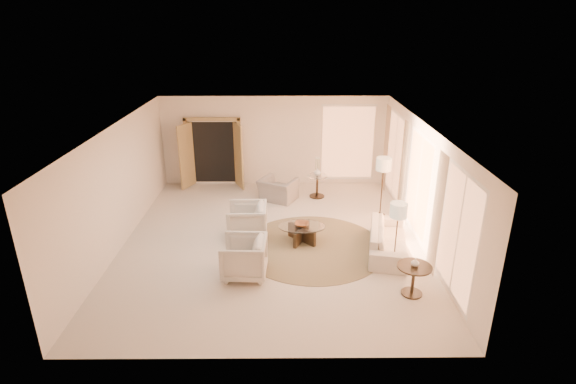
{
  "coord_description": "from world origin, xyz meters",
  "views": [
    {
      "loc": [
        0.32,
        -9.65,
        5.06
      ],
      "look_at": [
        0.4,
        0.4,
        1.1
      ],
      "focal_mm": 28.0,
      "sensor_mm": 36.0,
      "label": 1
    }
  ],
  "objects_px": {
    "end_table": "(414,275)",
    "floor_lamp_far": "(398,213)",
    "end_vase": "(415,262)",
    "sofa": "(388,239)",
    "coffee_table": "(302,232)",
    "side_vase": "(317,172)",
    "floor_lamp_near": "(384,167)",
    "side_table": "(317,184)",
    "bowl": "(302,224)",
    "armchair_right": "(244,256)",
    "armchair_left": "(247,220)",
    "accent_chair": "(278,186)"
  },
  "relations": [
    {
      "from": "side_table",
      "to": "end_vase",
      "type": "relative_size",
      "value": 4.08
    },
    {
      "from": "sofa",
      "to": "end_vase",
      "type": "relative_size",
      "value": 12.62
    },
    {
      "from": "floor_lamp_far",
      "to": "armchair_left",
      "type": "bearing_deg",
      "value": 156.74
    },
    {
      "from": "armchair_left",
      "to": "end_table",
      "type": "distance_m",
      "value": 4.17
    },
    {
      "from": "coffee_table",
      "to": "sofa",
      "type": "bearing_deg",
      "value": -13.79
    },
    {
      "from": "end_vase",
      "to": "bowl",
      "type": "bearing_deg",
      "value": 133.19
    },
    {
      "from": "accent_chair",
      "to": "floor_lamp_near",
      "type": "bearing_deg",
      "value": -175.17
    },
    {
      "from": "coffee_table",
      "to": "side_vase",
      "type": "relative_size",
      "value": 5.9
    },
    {
      "from": "armchair_right",
      "to": "floor_lamp_far",
      "type": "bearing_deg",
      "value": 98.17
    },
    {
      "from": "end_vase",
      "to": "accent_chair",
      "type": "bearing_deg",
      "value": 118.98
    },
    {
      "from": "floor_lamp_far",
      "to": "side_table",
      "type": "bearing_deg",
      "value": 108.99
    },
    {
      "from": "end_table",
      "to": "end_vase",
      "type": "xyz_separation_m",
      "value": [
        -0.0,
        0.0,
        0.27
      ]
    },
    {
      "from": "sofa",
      "to": "side_vase",
      "type": "relative_size",
      "value": 9.49
    },
    {
      "from": "end_vase",
      "to": "sofa",
      "type": "bearing_deg",
      "value": 93.53
    },
    {
      "from": "armchair_right",
      "to": "end_table",
      "type": "bearing_deg",
      "value": 80.22
    },
    {
      "from": "sofa",
      "to": "armchair_left",
      "type": "relative_size",
      "value": 2.23
    },
    {
      "from": "side_vase",
      "to": "floor_lamp_near",
      "type": "bearing_deg",
      "value": -40.52
    },
    {
      "from": "accent_chair",
      "to": "side_vase",
      "type": "bearing_deg",
      "value": -140.81
    },
    {
      "from": "accent_chair",
      "to": "armchair_left",
      "type": "bearing_deg",
      "value": 100.19
    },
    {
      "from": "end_table",
      "to": "bowl",
      "type": "distance_m",
      "value": 3.02
    },
    {
      "from": "sofa",
      "to": "floor_lamp_near",
      "type": "bearing_deg",
      "value": 5.39
    },
    {
      "from": "armchair_left",
      "to": "end_table",
      "type": "height_order",
      "value": "armchair_left"
    },
    {
      "from": "coffee_table",
      "to": "floor_lamp_near",
      "type": "height_order",
      "value": "floor_lamp_near"
    },
    {
      "from": "sofa",
      "to": "floor_lamp_near",
      "type": "xyz_separation_m",
      "value": [
        0.22,
        1.96,
        1.09
      ]
    },
    {
      "from": "armchair_right",
      "to": "side_vase",
      "type": "bearing_deg",
      "value": 159.75
    },
    {
      "from": "sofa",
      "to": "side_vase",
      "type": "xyz_separation_m",
      "value": [
        -1.4,
        3.34,
        0.47
      ]
    },
    {
      "from": "armchair_left",
      "to": "end_vase",
      "type": "distance_m",
      "value": 4.18
    },
    {
      "from": "coffee_table",
      "to": "floor_lamp_far",
      "type": "distance_m",
      "value": 2.48
    },
    {
      "from": "sofa",
      "to": "coffee_table",
      "type": "bearing_deg",
      "value": 87.86
    },
    {
      "from": "end_table",
      "to": "floor_lamp_far",
      "type": "bearing_deg",
      "value": 96.75
    },
    {
      "from": "floor_lamp_far",
      "to": "bowl",
      "type": "relative_size",
      "value": 4.32
    },
    {
      "from": "accent_chair",
      "to": "side_table",
      "type": "distance_m",
      "value": 1.18
    },
    {
      "from": "floor_lamp_far",
      "to": "side_vase",
      "type": "relative_size",
      "value": 6.71
    },
    {
      "from": "bowl",
      "to": "floor_lamp_far",
      "type": "bearing_deg",
      "value": -30.91
    },
    {
      "from": "armchair_left",
      "to": "armchair_right",
      "type": "relative_size",
      "value": 1.02
    },
    {
      "from": "floor_lamp_near",
      "to": "armchair_right",
      "type": "bearing_deg",
      "value": -139.03
    },
    {
      "from": "armchair_right",
      "to": "end_vase",
      "type": "distance_m",
      "value": 3.4
    },
    {
      "from": "sofa",
      "to": "armchair_right",
      "type": "relative_size",
      "value": 2.28
    },
    {
      "from": "armchair_left",
      "to": "floor_lamp_near",
      "type": "relative_size",
      "value": 0.57
    },
    {
      "from": "armchair_right",
      "to": "floor_lamp_far",
      "type": "relative_size",
      "value": 0.62
    },
    {
      "from": "accent_chair",
      "to": "coffee_table",
      "type": "bearing_deg",
      "value": 129.95
    },
    {
      "from": "armchair_left",
      "to": "coffee_table",
      "type": "relative_size",
      "value": 0.72
    },
    {
      "from": "coffee_table",
      "to": "end_table",
      "type": "distance_m",
      "value": 3.02
    },
    {
      "from": "bowl",
      "to": "end_vase",
      "type": "bearing_deg",
      "value": -46.81
    },
    {
      "from": "sofa",
      "to": "coffee_table",
      "type": "height_order",
      "value": "sofa"
    },
    {
      "from": "bowl",
      "to": "side_table",
      "type": "bearing_deg",
      "value": 78.94
    },
    {
      "from": "floor_lamp_far",
      "to": "side_vase",
      "type": "xyz_separation_m",
      "value": [
        -1.38,
        4.02,
        -0.48
      ]
    },
    {
      "from": "accent_chair",
      "to": "coffee_table",
      "type": "xyz_separation_m",
      "value": [
        0.6,
        -2.61,
        -0.18
      ]
    },
    {
      "from": "coffee_table",
      "to": "end_vase",
      "type": "relative_size",
      "value": 7.85
    },
    {
      "from": "armchair_left",
      "to": "accent_chair",
      "type": "relative_size",
      "value": 0.93
    }
  ]
}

